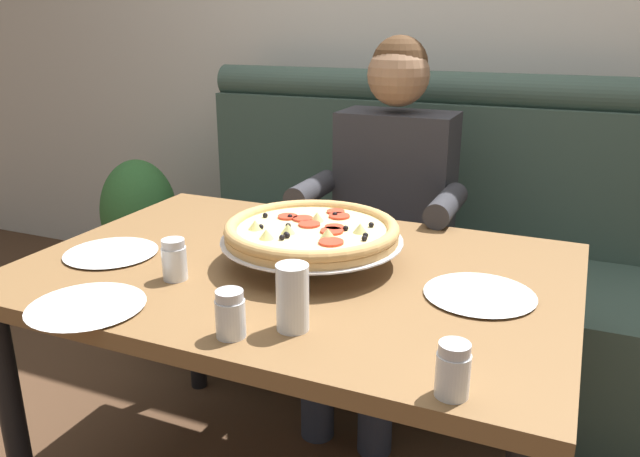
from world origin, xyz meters
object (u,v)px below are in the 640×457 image
shaker_parmesan (453,374)px  drinking_glass (293,300)px  booth_bench (398,263)px  plate_near_right (86,304)px  potted_plant (140,223)px  plate_far_side (111,251)px  shaker_oregano (230,317)px  diner_main (386,206)px  shaker_pepper_flakes (174,262)px  plate_near_left (480,292)px  dining_table (296,295)px  pizza (312,232)px

shaker_parmesan → drinking_glass: 0.36m
booth_bench → shaker_parmesan: (0.48, -1.35, 0.37)m
plate_near_right → potted_plant: plate_near_right is taller
shaker_parmesan → plate_far_side: shaker_parmesan is taller
plate_near_right → potted_plant: size_ratio=0.36×
shaker_oregano → plate_near_right: bearing=-177.3°
diner_main → shaker_parmesan: (0.45, -1.08, 0.06)m
shaker_pepper_flakes → potted_plant: 1.62m
booth_bench → shaker_parmesan: booth_bench is taller
plate_near_right → drinking_glass: size_ratio=1.83×
shaker_parmesan → plate_near_right: (-0.79, 0.01, -0.03)m
plate_near_left → plate_far_side: same height
dining_table → shaker_parmesan: shaker_parmesan is taller
dining_table → shaker_pepper_flakes: 0.32m
pizza → drinking_glass: (0.11, -0.34, -0.02)m
plate_near_left → potted_plant: plate_near_left is taller
booth_bench → pizza: booth_bench is taller
diner_main → booth_bench: bearing=95.6°
booth_bench → pizza: size_ratio=4.02×
shaker_pepper_flakes → drinking_glass: size_ratio=0.73×
pizza → shaker_pepper_flakes: pizza is taller
diner_main → shaker_oregano: size_ratio=13.32×
shaker_pepper_flakes → potted_plant: shaker_pepper_flakes is taller
diner_main → pizza: 0.64m
diner_main → shaker_pepper_flakes: 0.90m
shaker_pepper_flakes → shaker_oregano: (0.27, -0.19, -0.00)m
dining_table → plate_far_side: size_ratio=5.57×
potted_plant → plate_near_left: bearing=-28.9°
shaker_pepper_flakes → booth_bench: bearing=78.6°
shaker_oregano → plate_near_left: (0.41, 0.38, -0.03)m
shaker_pepper_flakes → plate_near_left: (0.68, 0.19, -0.03)m
dining_table → pizza: bearing=51.4°
plate_far_side → plate_near_left: bearing=7.2°
pizza → shaker_pepper_flakes: 0.34m
booth_bench → potted_plant: booth_bench is taller
shaker_parmesan → drinking_glass: (-0.34, 0.11, 0.02)m
booth_bench → potted_plant: bearing=178.5°
diner_main → plate_near_left: 0.80m
diner_main → shaker_pepper_flakes: bearing=-106.5°
booth_bench → diner_main: size_ratio=1.45×
diner_main → shaker_oregano: diner_main is taller
diner_main → potted_plant: bearing=167.3°
drinking_glass → potted_plant: (-1.44, 1.27, -0.41)m
diner_main → plate_far_side: bearing=-122.8°
plate_near_right → drinking_glass: 0.46m
pizza → shaker_parmesan: size_ratio=4.83×
shaker_oregano → plate_far_side: shaker_oregano is taller
shaker_pepper_flakes → plate_near_right: size_ratio=0.40×
plate_near_left → dining_table: bearing=179.8°
diner_main → plate_near_right: 1.12m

